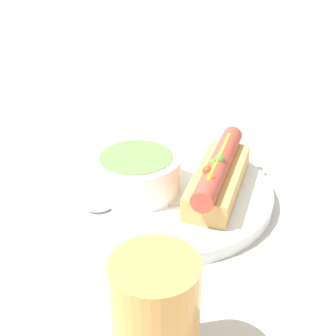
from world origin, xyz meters
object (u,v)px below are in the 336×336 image
Objects in this scene: spoon at (114,206)px; soup_bowl at (137,171)px; drinking_glass at (155,317)px; hot_dog at (218,175)px.

soup_bowl is at bearing -125.11° from spoon.
drinking_glass reaches higher than soup_bowl.
drinking_glass is at bearing -179.05° from hot_dog.
soup_bowl is 0.27m from drinking_glass.
spoon is 1.09× the size of drinking_glass.
drinking_glass is at bearing -147.73° from soup_bowl.
spoon is at bearing 175.81° from soup_bowl.
hot_dog is at bearing -67.23° from soup_bowl.
soup_bowl is 1.02× the size of drinking_glass.
spoon is 0.23m from drinking_glass.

